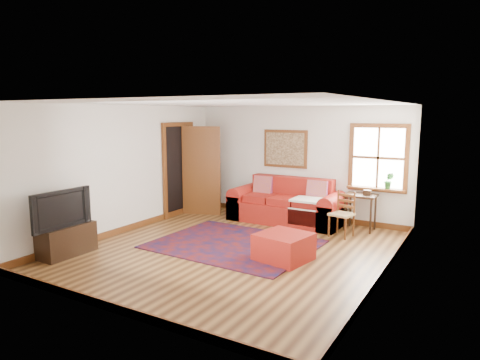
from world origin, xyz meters
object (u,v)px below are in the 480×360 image
Objects in this scene: red_leather_sofa at (287,207)px; media_cabinet at (67,240)px; ladder_back_chair at (343,212)px; side_table at (361,201)px; red_ottoman at (284,247)px.

media_cabinet is (-2.23, -3.91, -0.06)m from red_leather_sofa.
red_leather_sofa is 2.80× the size of ladder_back_chair.
red_leather_sofa is 4.50m from media_cabinet.
red_leather_sofa is 2.61× the size of media_cabinet.
side_table is 0.79× the size of media_cabinet.
red_ottoman is at bearing -102.36° from ladder_back_chair.
red_leather_sofa reaches higher than red_ottoman.
red_leather_sofa is 3.19× the size of red_ottoman.
red_leather_sofa is at bearing 123.24° from red_ottoman.
ladder_back_chair is 0.93× the size of media_cabinet.
side_table is at bearing 46.52° from media_cabinet.
red_leather_sofa reaches higher than ladder_back_chair.
red_ottoman is 1.04× the size of side_table.
red_ottoman is 0.88× the size of ladder_back_chair.
side_table is 0.63m from ladder_back_chair.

